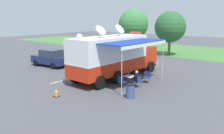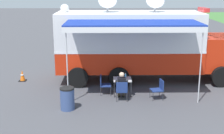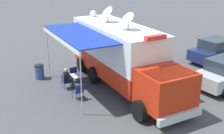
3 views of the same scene
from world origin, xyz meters
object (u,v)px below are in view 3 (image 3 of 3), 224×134
water_bottle (82,74)px  folding_chair_at_table (65,81)px  command_truck (122,55)px  seated_responder (68,78)px  folding_chair_beside_table (74,73)px  folding_table (78,76)px  car_far_corner (216,51)px  trash_bin (39,72)px  traffic_cone (80,54)px  folding_chair_spare_by_truck (79,90)px

water_bottle → folding_chair_at_table: 1.04m
command_truck → seated_responder: command_truck is taller
folding_chair_beside_table → folding_chair_at_table: bearing=42.4°
folding_table → water_bottle: bearing=138.0°
folding_table → car_far_corner: size_ratio=0.18×
folding_table → trash_bin: size_ratio=0.88×
water_bottle → traffic_cone: (-1.95, -5.21, -0.55)m
command_truck → folding_chair_spare_by_truck: bearing=7.4°
folding_chair_at_table → trash_bin: (0.91, -2.20, -0.06)m
folding_chair_at_table → traffic_cone: (-2.92, -5.00, -0.23)m
folding_chair_at_table → car_far_corner: 11.26m
water_bottle → traffic_cone: water_bottle is taller
traffic_cone → car_far_corner: (-8.32, 5.68, 0.60)m
folding_table → traffic_cone: bearing=-112.7°
folding_chair_spare_by_truck → trash_bin: 3.97m
command_truck → seated_responder: (2.87, -1.24, -1.30)m
trash_bin → car_far_corner: 12.49m
folding_chair_spare_by_truck → car_far_corner: 11.08m
folding_chair_beside_table → car_far_corner: bearing=171.9°
traffic_cone → command_truck: bearing=91.3°
folding_chair_spare_by_truck → folding_chair_beside_table: bearing=-105.4°
folding_chair_at_table → traffic_cone: folding_chair_at_table is taller
traffic_cone → car_far_corner: size_ratio=0.13×
folding_chair_at_table → trash_bin: size_ratio=0.96×
folding_chair_at_table → car_far_corner: bearing=176.5°
folding_chair_beside_table → folding_chair_spare_by_truck: bearing=74.6°
command_truck → folding_table: command_truck is taller
folding_chair_spare_by_truck → folding_table: bearing=-111.3°
folding_chair_spare_by_truck → car_far_corner: car_far_corner is taller
seated_responder → trash_bin: size_ratio=1.37×
trash_bin → folding_chair_at_table: bearing=112.4°
folding_table → car_far_corner: car_far_corner is taller
water_bottle → folding_chair_beside_table: water_bottle is taller
water_bottle → folding_chair_spare_by_truck: (0.77, 1.40, -0.32)m
seated_responder → car_far_corner: 11.07m
folding_chair_spare_by_truck → traffic_cone: folding_chair_spare_by_truck is taller
car_far_corner → folding_chair_spare_by_truck: bearing=4.8°
command_truck → trash_bin: bearing=-41.0°
folding_chair_spare_by_truck → traffic_cone: bearing=-112.4°
trash_bin → command_truck: bearing=139.0°
command_truck → seated_responder: bearing=-23.4°
command_truck → water_bottle: command_truck is taller
command_truck → water_bottle: (2.09, -1.03, -1.11)m
folding_chair_beside_table → traffic_cone: bearing=-116.0°
water_bottle → folding_chair_beside_table: 1.05m
command_truck → folding_chair_at_table: (3.06, -1.24, -1.43)m
folding_table → seated_responder: bearing=-5.9°
folding_table → trash_bin: 2.85m
traffic_cone → car_far_corner: car_far_corner is taller
water_bottle → folding_chair_at_table: water_bottle is taller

